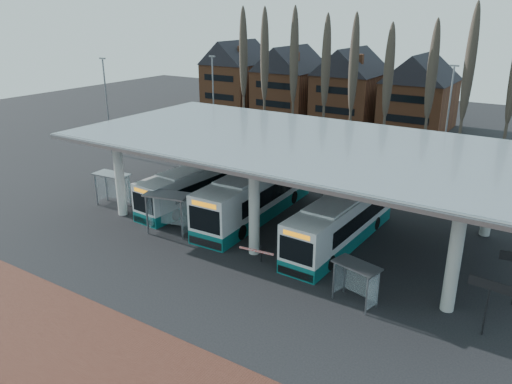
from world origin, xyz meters
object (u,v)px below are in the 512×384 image
Objects in this scene: bus_1 at (256,194)px; shelter_2 at (357,274)px; shelter_0 at (113,182)px; bus_2 at (341,221)px; shelter_1 at (169,204)px; bus_0 at (197,186)px.

bus_1 reaches higher than shelter_2.
bus_1 is 11.56m from shelter_0.
shelter_0 is (-10.73, -4.29, 0.23)m from bus_1.
shelter_2 is at bearing -35.51° from bus_1.
bus_2 is 3.49× the size of shelter_1.
bus_0 is 3.32× the size of shelter_1.
bus_1 is 3.83× the size of shelter_1.
bus_2 is 11.85m from shelter_1.
shelter_1 is 14.51m from shelter_2.
bus_2 is at bearing 1.11° from bus_0.
bus_1 is (5.43, 0.39, 0.23)m from bus_0.
bus_1 reaches higher than shelter_0.
bus_1 is at bearing 174.89° from bus_2.
bus_0 is at bearing -177.91° from bus_1.
shelter_2 is at bearing -57.96° from bus_2.
bus_1 is 13.19m from shelter_2.
bus_0 is 3.81× the size of shelter_0.
shelter_1 is at bearing -171.61° from shelter_2.
bus_1 is 4.41× the size of shelter_0.
bus_1 is 4.83× the size of shelter_2.
shelter_1 is 1.26× the size of shelter_2.
bus_1 reaches higher than shelter_1.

